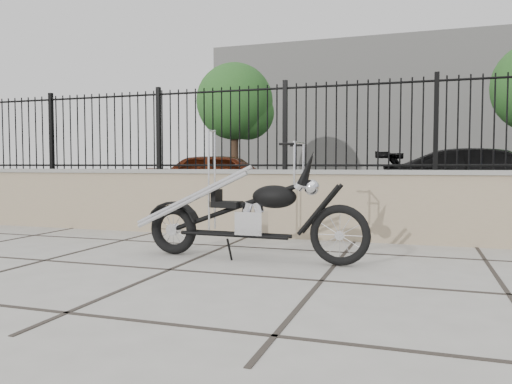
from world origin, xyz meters
The scene contains 10 objects.
ground_plane centered at (0.00, 0.00, 0.00)m, with size 90.00×90.00×0.00m, color #99968E.
parking_lot centered at (0.00, 12.50, 0.00)m, with size 30.00×30.00×0.00m, color black.
retaining_wall centered at (0.00, 2.50, 0.48)m, with size 14.00×0.36×0.96m, color gray.
iron_fence centered at (0.00, 2.50, 1.56)m, with size 14.00×0.08×1.20m, color black.
background_building centered at (0.00, 26.50, 4.00)m, with size 22.00×6.00×8.00m, color beige.
chopper_motorcycle centered at (-0.95, 0.74, 0.72)m, with size 2.40×0.42×1.44m, color black, non-canonical shape.
car_red centered at (-3.82, 7.40, 0.67)m, with size 1.58×3.94×1.34m, color #48180A.
car_black centered at (2.34, 7.29, 0.69)m, with size 1.93×4.75×1.38m, color black.
bollard_a centered at (-2.52, 4.48, 0.43)m, with size 0.10×0.10×0.85m, color #0B57AA.
tree_left centered at (-6.85, 16.02, 3.91)m, with size 3.31×3.31×5.58m.
Camera 1 is at (0.81, -4.32, 1.03)m, focal length 35.00 mm.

